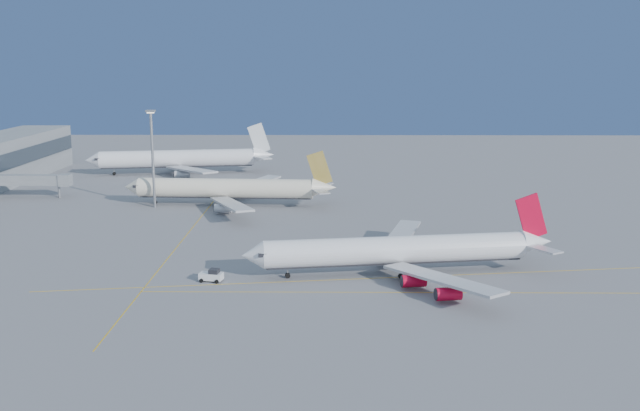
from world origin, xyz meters
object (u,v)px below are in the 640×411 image
at_px(pushback_tug, 212,276).
at_px(light_mast, 152,150).
at_px(airliner_etihad, 230,189).
at_px(airliner_virgin, 402,250).
at_px(airliner_third, 182,159).

relative_size(pushback_tug, light_mast, 0.17).
distance_m(airliner_etihad, light_mast, 23.21).
xyz_separation_m(airliner_virgin, pushback_tug, (-35.09, -5.43, -3.37)).
bearing_deg(airliner_etihad, airliner_third, 117.13).
bearing_deg(airliner_virgin, pushback_tug, 179.99).
bearing_deg(airliner_virgin, light_mast, 126.37).
xyz_separation_m(airliner_virgin, light_mast, (-61.20, 60.83, 11.16)).
xyz_separation_m(airliner_etihad, light_mast, (-20.28, -2.90, 10.90)).
bearing_deg(light_mast, pushback_tug, -68.49).
bearing_deg(pushback_tug, airliner_etihad, 106.15).
bearing_deg(airliner_virgin, airliner_etihad, 113.90).
bearing_deg(pushback_tug, light_mast, 122.84).
relative_size(airliner_virgin, pushback_tug, 13.29).
height_order(pushback_tug, light_mast, light_mast).
bearing_deg(light_mast, airliner_virgin, -44.83).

